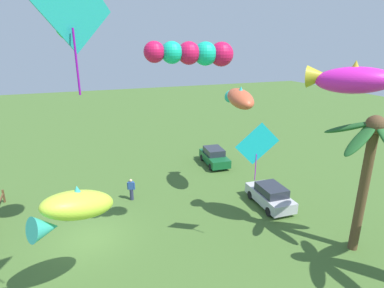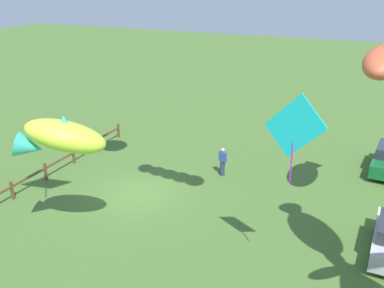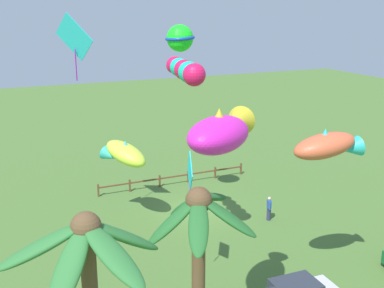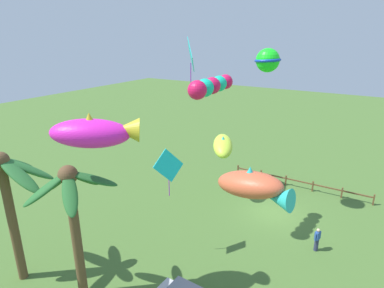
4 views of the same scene
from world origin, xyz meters
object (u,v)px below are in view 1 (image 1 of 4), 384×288
Objects in this scene: parked_car_0 at (214,156)px; kite_fish_6 at (239,98)px; parked_car_1 at (270,195)px; kite_fish_1 at (348,79)px; spectator_0 at (131,189)px; kite_diamond_4 at (257,145)px; kite_tube_2 at (193,53)px; kite_diamond_5 at (70,2)px; kite_ball_0 at (73,23)px; palm_tree_0 at (370,153)px; kite_fish_3 at (74,207)px.

kite_fish_6 reaches higher than parked_car_0.
parked_car_1 is 9.31m from kite_fish_1.
spectator_0 is 9.77m from kite_fish_6.
kite_diamond_4 is (3.60, -3.65, 5.17)m from parked_car_1.
spectator_0 is at bearing -162.58° from kite_tube_2.
parked_car_0 is 21.74m from kite_diamond_5.
kite_tube_2 reaches higher than parked_car_1.
kite_tube_2 is (1.74, 4.82, -1.24)m from kite_ball_0.
kite_diamond_5 is (1.37, -13.06, 6.11)m from palm_tree_0.
spectator_0 is at bearing -147.00° from kite_diamond_4.
kite_diamond_5 is 14.37m from kite_fish_6.
kite_diamond_5 is at bearing -78.06° from kite_fish_1.
kite_tube_2 is at bearing 70.10° from kite_ball_0.
kite_diamond_4 is (-0.73, -4.39, -3.04)m from kite_fish_1.
parked_car_0 is 17.65m from kite_fish_3.
kite_diamond_5 reaches higher than kite_diamond_4.
parked_car_1 is 1.09× the size of kite_fish_6.
kite_fish_3 is at bearing -12.43° from kite_ball_0.
kite_diamond_5 reaches higher than parked_car_0.
kite_tube_2 is at bearing 17.42° from spectator_0.
kite_fish_6 reaches higher than kite_diamond_4.
kite_tube_2 is 1.35× the size of kite_diamond_4.
parked_car_0 and parked_car_1 have the same top height.
palm_tree_0 is at bearing 46.47° from spectator_0.
kite_fish_6 is (-2.29, -1.44, 6.36)m from parked_car_1.
kite_fish_6 is at bearing 133.28° from kite_tube_2.
kite_tube_2 is 1.07× the size of kite_fish_3.
kite_fish_1 is at bearing 76.34° from kite_tube_2.
kite_diamond_4 is 6.40m from kite_fish_6.
kite_fish_1 is 1.09× the size of kite_diamond_5.
kite_fish_1 is 1.05× the size of kite_fish_3.
palm_tree_0 is 14.84m from spectator_0.
parked_car_1 is at bearing 111.18° from kite_tube_2.
palm_tree_0 is 1.86× the size of parked_car_1.
palm_tree_0 is 1.83× the size of parked_car_0.
kite_fish_6 is at bearing -147.79° from parked_car_1.
kite_tube_2 is at bearing -109.66° from kite_diamond_4.
kite_tube_2 is at bearing 107.24° from kite_fish_3.
parked_car_0 is at bearing -174.95° from kite_fish_1.
kite_diamond_5 is (6.12, -0.13, 0.15)m from kite_ball_0.
palm_tree_0 is 4.64× the size of spectator_0.
kite_fish_3 is 12.83m from kite_fish_6.
kite_diamond_5 is at bearing -84.02° from palm_tree_0.
kite_fish_6 is at bearing -159.25° from palm_tree_0.
spectator_0 is 0.87× the size of kite_ball_0.
kite_fish_1 is 5.39m from kite_diamond_4.
spectator_0 is 15.06m from kite_fish_1.
spectator_0 is at bearing -131.99° from kite_fish_1.
parked_car_0 is 0.99× the size of kite_tube_2.
kite_ball_0 is 7.74m from kite_fish_3.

